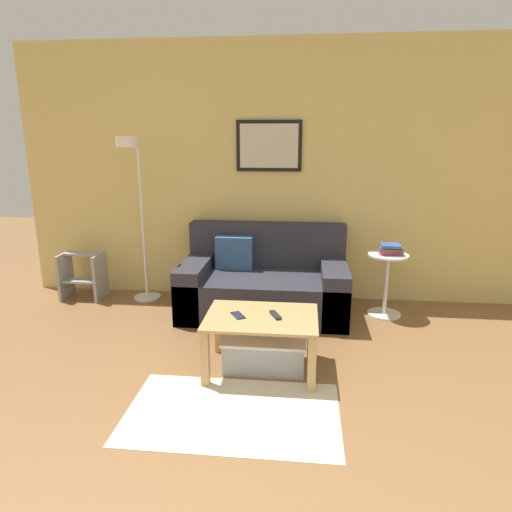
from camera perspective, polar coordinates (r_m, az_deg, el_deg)
wall_back at (r=4.63m, az=4.86°, el=10.17°), size 5.60×0.09×2.55m
area_rug at (r=2.96m, az=-2.95°, el=-18.96°), size 1.31×0.79×0.01m
couch at (r=4.39m, az=1.01°, el=-3.47°), size 1.55×0.89×0.81m
coffee_table at (r=3.28m, az=0.69°, el=-8.85°), size 0.79×0.58×0.42m
storage_bin at (r=3.40m, az=1.06°, el=-11.92°), size 0.60×0.35×0.24m
floor_lamp at (r=4.55m, az=-14.81°, el=7.05°), size 0.27×0.50×1.64m
side_table at (r=4.42m, az=16.01°, el=-2.77°), size 0.37×0.37×0.59m
book_stack at (r=4.36m, az=16.48°, el=0.86°), size 0.22×0.20×0.09m
remote_control at (r=3.24m, az=2.44°, el=-7.39°), size 0.10×0.15×0.02m
cell_phone at (r=3.25m, az=-2.28°, el=-7.41°), size 0.13×0.15×0.01m
step_stool at (r=5.06m, az=-20.86°, el=-2.17°), size 0.41×0.30×0.47m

